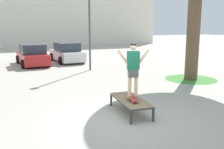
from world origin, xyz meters
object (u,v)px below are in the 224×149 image
at_px(skate_box, 130,100).
at_px(skateboard, 133,98).
at_px(skater, 133,67).
at_px(car_white, 67,53).
at_px(car_red, 32,55).
at_px(light_post, 89,8).

xyz_separation_m(skate_box, skateboard, (-0.02, -0.18, 0.12)).
height_order(skater, car_white, skater).
relative_size(skater, car_red, 0.39).
relative_size(skateboard, car_white, 0.19).
bearing_deg(light_post, skate_box, -99.54).
bearing_deg(skater, car_red, 98.01).
height_order(skate_box, car_red, car_red).
distance_m(skateboard, skater, 0.99).
bearing_deg(skateboard, car_white, 85.82).
xyz_separation_m(skateboard, skater, (0.00, 0.00, 0.99)).
xyz_separation_m(skater, light_post, (1.41, 8.48, 2.29)).
bearing_deg(car_red, skate_box, -81.80).
height_order(skater, car_red, skater).
height_order(skate_box, light_post, light_post).
height_order(car_red, light_post, light_post).
bearing_deg(skateboard, light_post, 80.56).
bearing_deg(skater, light_post, 80.56).
distance_m(skate_box, skateboard, 0.22).
bearing_deg(car_white, light_post, -83.88).
height_order(skateboard, car_red, car_red).
bearing_deg(light_post, skater, -99.44).
distance_m(skateboard, car_red, 12.27).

